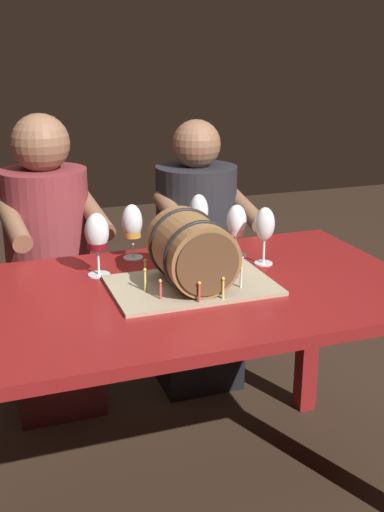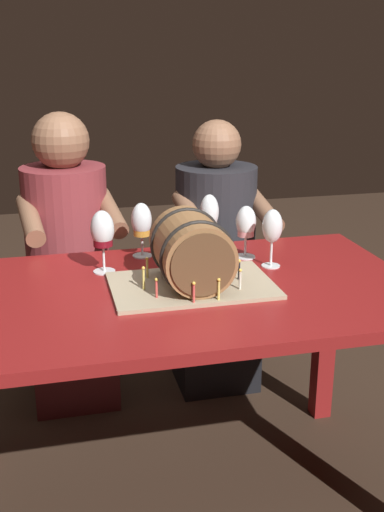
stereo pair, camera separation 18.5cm
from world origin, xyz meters
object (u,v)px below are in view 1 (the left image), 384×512
at_px(wine_glass_empty, 265,225).
at_px(person_seated_right, 196,268).
at_px(wine_glass_white, 199,214).
at_px(wine_glass_rose, 236,223).
at_px(person_seated_left, 51,280).
at_px(wine_glass_red, 97,235).
at_px(dining_table, 183,323).
at_px(barrel_cake, 192,255).
at_px(wine_glass_amber, 132,224).

bearing_deg(wine_glass_empty, person_seated_right, 91.71).
bearing_deg(person_seated_right, wine_glass_white, -108.95).
relative_size(wine_glass_rose, person_seated_left, 0.15).
height_order(wine_glass_empty, person_seated_right, person_seated_right).
bearing_deg(wine_glass_red, dining_table, -42.63).
xyz_separation_m(wine_glass_rose, wine_glass_red, (-0.49, -0.03, 0.02)).
height_order(wine_glass_rose, person_seated_left, person_seated_left).
distance_m(barrel_cake, wine_glass_white, 0.35).
bearing_deg(wine_glass_rose, barrel_cake, -136.26).
bearing_deg(dining_table, person_seated_left, 112.96).
bearing_deg(person_seated_left, wine_glass_white, -40.84).
relative_size(wine_glass_rose, person_seated_right, 0.16).
bearing_deg(dining_table, wine_glass_red, 137.37).
bearing_deg(wine_glass_empty, wine_glass_amber, 152.77).
bearing_deg(wine_glass_amber, barrel_cake, -73.42).
xyz_separation_m(barrel_cake, person_seated_left, (-0.34, 0.73, -0.30)).
distance_m(dining_table, person_seated_left, 0.79).
bearing_deg(barrel_cake, dining_table, 174.04).
bearing_deg(wine_glass_rose, wine_glass_empty, -64.05).
bearing_deg(wine_glass_red, wine_glass_amber, 41.47).
height_order(dining_table, person_seated_right, person_seated_right).
distance_m(wine_glass_rose, person_seated_left, 0.82).
height_order(barrel_cake, wine_glass_red, barrel_cake).
height_order(wine_glass_rose, wine_glass_red, wine_glass_red).
distance_m(wine_glass_red, person_seated_left, 0.63).
height_order(dining_table, wine_glass_amber, wine_glass_amber).
relative_size(person_seated_left, person_seated_right, 1.04).
distance_m(barrel_cake, person_seated_right, 0.84).
bearing_deg(person_seated_right, barrel_cake, -110.96).
bearing_deg(person_seated_left, wine_glass_red, -79.92).
bearing_deg(person_seated_right, wine_glass_rose, -94.05).
bearing_deg(wine_glass_rose, wine_glass_amber, 164.62).
bearing_deg(person_seated_right, dining_table, -113.00).
relative_size(wine_glass_red, wine_glass_white, 0.98).
bearing_deg(wine_glass_white, wine_glass_rose, -38.73).
bearing_deg(person_seated_right, wine_glass_amber, -133.19).
bearing_deg(barrel_cake, wine_glass_amber, 106.58).
bearing_deg(barrel_cake, person_seated_right, 69.04).
distance_m(wine_glass_empty, person_seated_left, 0.93).
height_order(wine_glass_amber, wine_glass_red, wine_glass_red).
height_order(wine_glass_rose, wine_glass_white, wine_glass_white).
height_order(wine_glass_red, wine_glass_empty, wine_glass_red).
relative_size(barrel_cake, wine_glass_amber, 2.58).
distance_m(barrel_cake, person_seated_left, 0.85).
height_order(wine_glass_amber, wine_glass_white, wine_glass_white).
xyz_separation_m(dining_table, wine_glass_red, (-0.21, 0.20, 0.25)).
relative_size(wine_glass_amber, wine_glass_red, 0.93).
xyz_separation_m(wine_glass_red, person_seated_right, (0.52, 0.53, -0.35)).
relative_size(wine_glass_white, person_seated_right, 0.18).
height_order(dining_table, barrel_cake, barrel_cake).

